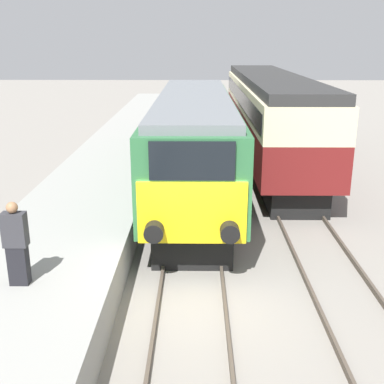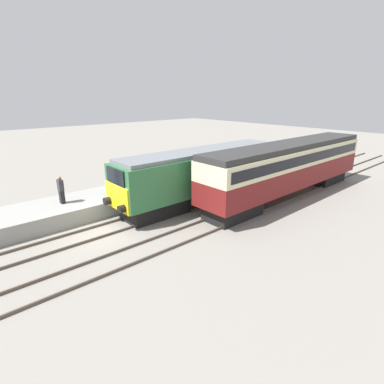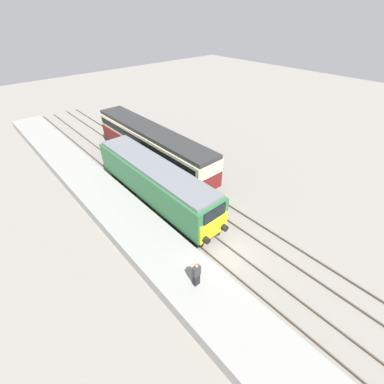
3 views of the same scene
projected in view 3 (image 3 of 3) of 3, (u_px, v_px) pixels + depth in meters
ground_plane at (219, 251)px, 17.38m from camera, size 120.00×120.00×0.00m
platform_left at (116, 209)px, 20.14m from camera, size 3.50×50.00×0.96m
rails_near_track at (173, 214)px, 20.35m from camera, size 1.51×60.00×0.14m
rails_far_track at (204, 197)px, 22.18m from camera, size 1.50×60.00×0.14m
locomotive at (155, 182)px, 20.45m from camera, size 2.70×13.48×3.66m
passenger_carriage at (152, 144)px, 25.27m from camera, size 2.75×16.30×3.98m
person_on_platform at (196, 274)px, 13.75m from camera, size 0.44×0.26×1.66m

